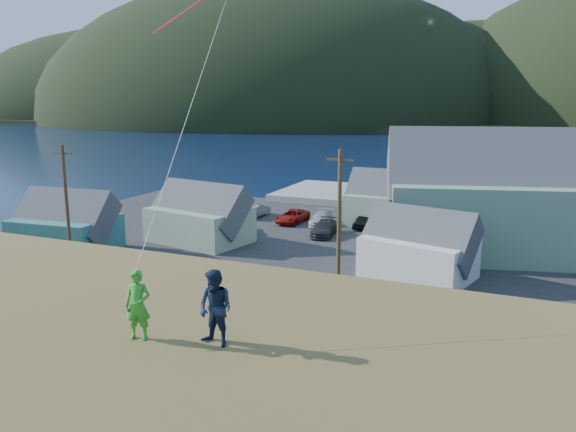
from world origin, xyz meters
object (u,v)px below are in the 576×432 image
object	(u,v)px
shed_palegreen_far	(398,201)
shed_palegreen_near	(199,216)
kite_flyer_green	(138,305)
wharf	(383,197)
shed_teal	(65,224)
shed_white	(419,247)
kite_flyer_navy	(216,308)

from	to	relation	value
shed_palegreen_far	shed_palegreen_near	bearing A→B (deg)	-134.88
shed_palegreen_far	kite_flyer_green	size ratio (longest dim) A/B	6.37
wharf	shed_teal	world-z (taller)	shed_teal
shed_palegreen_far	shed_white	bearing A→B (deg)	-69.67
wharf	shed_teal	xyz separation A→B (m)	(-18.63, -34.10, 1.93)
shed_teal	shed_white	bearing A→B (deg)	3.67
shed_teal	shed_palegreen_far	bearing A→B (deg)	35.99
wharf	shed_palegreen_far	distance (m)	14.83
wharf	shed_teal	distance (m)	38.91
shed_teal	shed_palegreen_far	distance (m)	30.93
shed_palegreen_far	kite_flyer_navy	bearing A→B (deg)	-80.00
shed_palegreen_far	kite_flyer_navy	distance (m)	45.23
shed_palegreen_near	shed_white	size ratio (longest dim) A/B	1.12
shed_palegreen_far	kite_flyer_green	xyz separation A→B (m)	(3.33, -45.00, 5.41)
wharf	kite_flyer_green	size ratio (longest dim) A/B	15.88
shed_palegreen_far	kite_flyer_green	bearing A→B (deg)	-82.33
shed_teal	kite_flyer_navy	bearing A→B (deg)	-45.38
shed_teal	shed_palegreen_far	world-z (taller)	shed_palegreen_far
wharf	shed_palegreen_far	bearing A→B (deg)	-71.04
shed_palegreen_near	kite_flyer_green	size ratio (longest dim) A/B	5.97
shed_palegreen_near	kite_flyer_navy	world-z (taller)	kite_flyer_navy
wharf	shed_white	world-z (taller)	shed_white
kite_flyer_navy	shed_palegreen_far	bearing A→B (deg)	106.01
shed_palegreen_near	shed_palegreen_far	bearing A→B (deg)	52.76
kite_flyer_navy	shed_teal	bearing A→B (deg)	148.93
shed_teal	kite_flyer_green	distance (m)	36.87
wharf	kite_flyer_navy	xyz separation A→B (m)	(9.90, -58.47, 7.62)
shed_white	kite_flyer_navy	xyz separation A→B (m)	(0.27, -28.61, 5.72)
shed_palegreen_near	shed_teal	bearing A→B (deg)	-129.56
shed_teal	kite_flyer_green	size ratio (longest dim) A/B	5.21
kite_flyer_green	kite_flyer_navy	xyz separation A→B (m)	(1.80, 0.40, 0.05)
shed_palegreen_far	kite_flyer_navy	xyz separation A→B (m)	(5.13, -44.60, 5.46)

